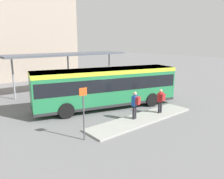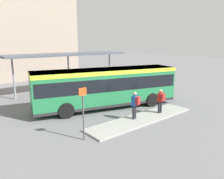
{
  "view_description": "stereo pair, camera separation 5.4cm",
  "coord_description": "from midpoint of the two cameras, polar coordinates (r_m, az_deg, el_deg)",
  "views": [
    {
      "loc": [
        -10.13,
        -12.87,
        5.08
      ],
      "look_at": [
        0.55,
        0.0,
        1.36
      ],
      "focal_mm": 35.0,
      "sensor_mm": 36.0,
      "label": 1
    },
    {
      "loc": [
        -10.09,
        -12.9,
        5.08
      ],
      "look_at": [
        0.55,
        0.0,
        1.36
      ],
      "focal_mm": 35.0,
      "sensor_mm": 36.0,
      "label": 2
    }
  ],
  "objects": [
    {
      "name": "ground_plane",
      "position": [
        17.14,
        -1.51,
        -4.7
      ],
      "size": [
        120.0,
        120.0,
        0.0
      ],
      "primitive_type": "plane",
      "color": "slate"
    },
    {
      "name": "station_shelter",
      "position": [
        22.77,
        -11.59,
        8.84
      ],
      "size": [
        12.69,
        3.25,
        3.87
      ],
      "color": "#4C515B",
      "rests_on": "ground_plane"
    },
    {
      "name": "bicycle_blue",
      "position": [
        25.29,
        7.12,
        1.64
      ],
      "size": [
        0.48,
        1.55,
        0.67
      ],
      "rotation": [
        0.0,
        0.0,
        -1.68
      ],
      "color": "black",
      "rests_on": "ground_plane"
    },
    {
      "name": "bicycle_orange",
      "position": [
        25.75,
        5.66,
        1.91
      ],
      "size": [
        0.48,
        1.64,
        0.71
      ],
      "rotation": [
        0.0,
        0.0,
        1.71
      ],
      "color": "black",
      "rests_on": "ground_plane"
    },
    {
      "name": "city_bus",
      "position": [
        16.71,
        -1.51,
        1.12
      ],
      "size": [
        11.26,
        5.33,
        3.02
      ],
      "rotation": [
        0.0,
        0.0,
        -0.27
      ],
      "color": "#237A47",
      "rests_on": "ground_plane"
    },
    {
      "name": "bicycle_green",
      "position": [
        24.85,
        8.64,
        1.44
      ],
      "size": [
        0.48,
        1.63,
        0.71
      ],
      "rotation": [
        0.0,
        0.0,
        1.73
      ],
      "color": "black",
      "rests_on": "ground_plane"
    },
    {
      "name": "bicycle_red",
      "position": [
        24.13,
        9.63,
        1.15
      ],
      "size": [
        0.48,
        1.8,
        0.78
      ],
      "rotation": [
        0.0,
        0.0,
        -1.47
      ],
      "color": "black",
      "rests_on": "ground_plane"
    },
    {
      "name": "curb_island",
      "position": [
        14.7,
        7.82,
        -7.54
      ],
      "size": [
        8.3,
        1.8,
        0.12
      ],
      "color": "#9E9E99",
      "rests_on": "ground_plane"
    },
    {
      "name": "pedestrian_companion",
      "position": [
        14.12,
        6.02,
        -3.65
      ],
      "size": [
        0.5,
        0.55,
        1.81
      ],
      "rotation": [
        0.0,
        0.0,
        1.85
      ],
      "color": "#232328",
      "rests_on": "curb_island"
    },
    {
      "name": "pedestrian_waiting",
      "position": [
        15.59,
        12.55,
        -2.57
      ],
      "size": [
        0.42,
        0.44,
        1.71
      ],
      "rotation": [
        0.0,
        0.0,
        1.53
      ],
      "color": "#232328",
      "rests_on": "curb_island"
    },
    {
      "name": "potted_planter_near_shelter",
      "position": [
        19.69,
        -13.43,
        -0.64
      ],
      "size": [
        1.03,
        1.03,
        1.39
      ],
      "color": "slate",
      "rests_on": "ground_plane"
    },
    {
      "name": "platform_sign",
      "position": [
        11.29,
        -7.57,
        -5.74
      ],
      "size": [
        0.44,
        0.08,
        2.8
      ],
      "color": "#4C4C51",
      "rests_on": "ground_plane"
    }
  ]
}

